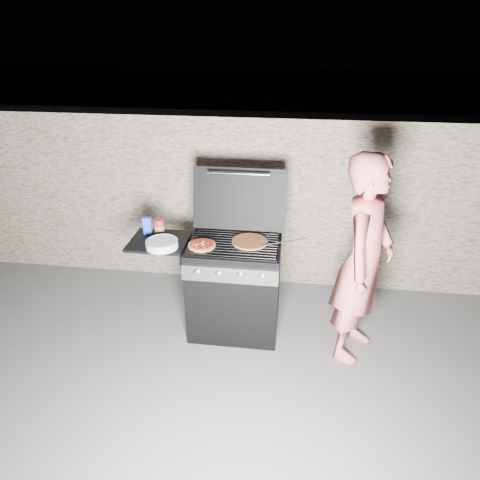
# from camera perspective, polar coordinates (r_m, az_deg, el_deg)

# --- Properties ---
(ground) EXTENTS (50.00, 50.00, 0.00)m
(ground) POSITION_cam_1_polar(r_m,az_deg,el_deg) (4.18, -0.69, -11.62)
(ground) COLOR #595959
(stone_wall) EXTENTS (8.00, 0.35, 1.80)m
(stone_wall) POSITION_cam_1_polar(r_m,az_deg,el_deg) (4.62, 1.07, 5.42)
(stone_wall) COLOR gray
(stone_wall) RESTS_ON ground
(gas_grill) EXTENTS (1.34, 0.79, 0.91)m
(gas_grill) POSITION_cam_1_polar(r_m,az_deg,el_deg) (3.94, -4.35, -6.14)
(gas_grill) COLOR black
(gas_grill) RESTS_ON ground
(pizza_topped) EXTENTS (0.27, 0.27, 0.03)m
(pizza_topped) POSITION_cam_1_polar(r_m,az_deg,el_deg) (3.64, -5.10, -0.62)
(pizza_topped) COLOR tan
(pizza_topped) RESTS_ON gas_grill
(pizza_plain) EXTENTS (0.36, 0.36, 0.02)m
(pizza_plain) POSITION_cam_1_polar(r_m,az_deg,el_deg) (3.69, 1.30, -0.20)
(pizza_plain) COLOR #B7743B
(pizza_plain) RESTS_ON gas_grill
(sauce_jar) EXTENTS (0.10, 0.10, 0.13)m
(sauce_jar) POSITION_cam_1_polar(r_m,az_deg,el_deg) (3.92, -10.70, 1.82)
(sauce_jar) COLOR #A51C22
(sauce_jar) RESTS_ON gas_grill
(blue_carton) EXTENTS (0.08, 0.05, 0.16)m
(blue_carton) POSITION_cam_1_polar(r_m,az_deg,el_deg) (3.92, -12.22, 1.89)
(blue_carton) COLOR #183DB8
(blue_carton) RESTS_ON gas_grill
(plate_stack) EXTENTS (0.28, 0.28, 0.06)m
(plate_stack) POSITION_cam_1_polar(r_m,az_deg,el_deg) (3.68, -10.37, -0.51)
(plate_stack) COLOR silver
(plate_stack) RESTS_ON gas_grill
(person) EXTENTS (0.65, 0.77, 1.79)m
(person) POSITION_cam_1_polar(r_m,az_deg,el_deg) (3.58, 16.14, -2.74)
(person) COLOR #D76264
(person) RESTS_ON ground
(tongs) EXTENTS (0.39, 0.07, 0.08)m
(tongs) POSITION_cam_1_polar(r_m,az_deg,el_deg) (3.62, 5.81, -0.33)
(tongs) COLOR black
(tongs) RESTS_ON gas_grill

